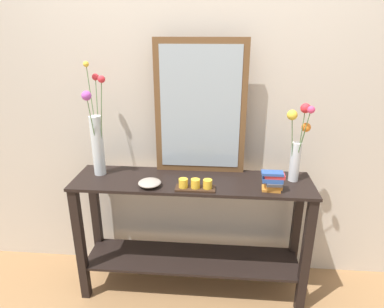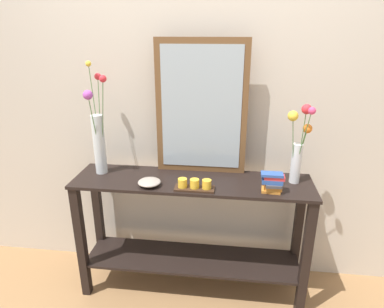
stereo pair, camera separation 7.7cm
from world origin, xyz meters
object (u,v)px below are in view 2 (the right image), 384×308
(mirror_leaning, at_px, (201,108))
(book_stack, at_px, (273,182))
(tall_vase_left, at_px, (98,136))
(decorative_bowl, at_px, (149,182))
(candle_tray, at_px, (195,185))
(console_table, at_px, (192,224))
(vase_right, at_px, (299,145))

(mirror_leaning, bearing_deg, book_stack, -30.17)
(tall_vase_left, bearing_deg, book_stack, -7.69)
(tall_vase_left, bearing_deg, decorative_bowl, -23.50)
(mirror_leaning, relative_size, candle_tray, 3.58)
(console_table, xyz_separation_m, mirror_leaning, (0.04, 0.16, 0.77))
(console_table, height_order, vase_right, vase_right)
(console_table, height_order, candle_tray, candle_tray)
(vase_right, bearing_deg, candle_tray, -164.37)
(mirror_leaning, height_order, book_stack, mirror_leaning)
(decorative_bowl, bearing_deg, tall_vase_left, 156.50)
(mirror_leaning, height_order, candle_tray, mirror_leaning)
(mirror_leaning, xyz_separation_m, tall_vase_left, (-0.66, -0.11, -0.18))
(vase_right, relative_size, book_stack, 3.62)
(vase_right, bearing_deg, book_stack, -136.39)
(candle_tray, bearing_deg, console_table, 103.72)
(console_table, bearing_deg, vase_right, 3.86)
(console_table, xyz_separation_m, vase_right, (0.65, 0.04, 0.58))
(mirror_leaning, xyz_separation_m, decorative_bowl, (-0.29, -0.28, -0.41))
(tall_vase_left, height_order, book_stack, tall_vase_left)
(vase_right, xyz_separation_m, decorative_bowl, (-0.91, -0.16, -0.23))
(book_stack, bearing_deg, tall_vase_left, 172.31)
(mirror_leaning, xyz_separation_m, book_stack, (0.46, -0.27, -0.37))
(mirror_leaning, relative_size, book_stack, 6.20)
(mirror_leaning, bearing_deg, decorative_bowl, -136.89)
(candle_tray, relative_size, decorative_bowl, 1.71)
(tall_vase_left, xyz_separation_m, vase_right, (1.28, -0.00, -0.01))
(vase_right, bearing_deg, console_table, -176.14)
(console_table, distance_m, book_stack, 0.64)
(candle_tray, bearing_deg, tall_vase_left, 164.84)
(tall_vase_left, xyz_separation_m, decorative_bowl, (0.37, -0.16, -0.24))
(tall_vase_left, bearing_deg, vase_right, -0.19)
(vase_right, xyz_separation_m, candle_tray, (-0.62, -0.17, -0.22))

